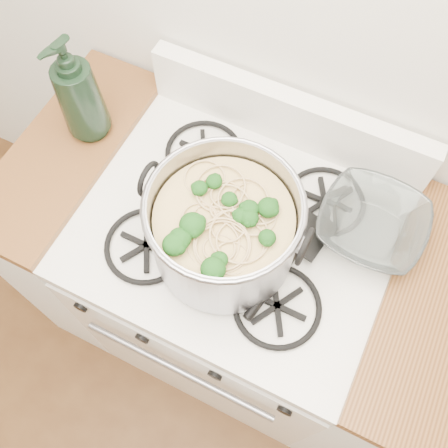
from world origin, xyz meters
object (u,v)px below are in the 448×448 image
(spatula, at_px, (308,234))
(bottle, at_px, (77,90))
(stock_pot, at_px, (224,229))
(gas_range, at_px, (234,289))
(glass_bowl, at_px, (370,227))

(spatula, distance_m, bottle, 0.65)
(stock_pot, bearing_deg, gas_range, 91.80)
(stock_pot, height_order, spatula, stock_pot)
(stock_pot, distance_m, bottle, 0.50)
(gas_range, height_order, stock_pot, stock_pot)
(spatula, relative_size, bottle, 1.02)
(gas_range, relative_size, glass_bowl, 9.16)
(spatula, bearing_deg, stock_pot, -134.31)
(gas_range, bearing_deg, spatula, 13.98)
(glass_bowl, distance_m, bottle, 0.78)
(spatula, height_order, glass_bowl, glass_bowl)
(bottle, bearing_deg, stock_pot, -6.52)
(stock_pot, height_order, glass_bowl, stock_pot)
(gas_range, relative_size, bottle, 3.04)
(stock_pot, xyz_separation_m, spatula, (0.16, 0.12, -0.09))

